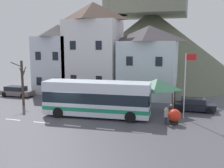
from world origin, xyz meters
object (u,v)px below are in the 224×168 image
(pedestrian_00, at_px, (171,111))
(public_bench, at_px, (183,105))
(townhouse_00, at_px, (59,58))
(hilltop_castle, at_px, (151,42))
(parked_car_01, at_px, (194,105))
(townhouse_01, at_px, (93,49))
(bus_shelter, at_px, (157,84))
(parked_car_02, at_px, (63,95))
(flagpole, at_px, (186,81))
(parked_car_00, at_px, (17,91))
(harbour_buoy, at_px, (174,116))
(pedestrian_01, at_px, (166,115))
(townhouse_02, at_px, (149,62))
(transit_bus, at_px, (97,99))
(bare_tree_00, at_px, (22,82))

(pedestrian_00, xyz_separation_m, public_bench, (0.85, 4.88, -0.46))
(townhouse_00, bearing_deg, hilltop_castle, 56.23)
(public_bench, bearing_deg, parked_car_01, -20.11)
(townhouse_01, bearing_deg, bus_shelter, -36.46)
(parked_car_02, distance_m, public_bench, 14.13)
(parked_car_01, height_order, flagpole, flagpole)
(parked_car_01, relative_size, pedestrian_00, 2.56)
(parked_car_00, bearing_deg, harbour_buoy, -17.18)
(parked_car_00, relative_size, pedestrian_00, 2.74)
(townhouse_00, bearing_deg, parked_car_00, -126.91)
(pedestrian_01, relative_size, harbour_buoy, 1.12)
(hilltop_castle, relative_size, parked_car_02, 7.68)
(townhouse_00, distance_m, townhouse_02, 12.99)
(hilltop_castle, distance_m, transit_bus, 27.48)
(hilltop_castle, xyz_separation_m, harbour_buoy, (6.47, -27.22, -6.49))
(public_bench, bearing_deg, transit_bus, -145.29)
(townhouse_02, relative_size, parked_car_00, 2.11)
(townhouse_00, relative_size, transit_bus, 0.94)
(townhouse_02, bearing_deg, hilltop_castle, 98.24)
(parked_car_00, xyz_separation_m, harbour_buoy, (20.87, -6.30, 0.10))
(townhouse_00, distance_m, flagpole, 20.12)
(townhouse_01, xyz_separation_m, transit_bus, (4.34, -10.30, -4.47))
(pedestrian_00, height_order, flagpole, flagpole)
(flagpole, xyz_separation_m, bare_tree_00, (-17.76, 0.16, -0.90))
(hilltop_castle, height_order, bare_tree_00, hilltop_castle)
(public_bench, distance_m, flagpole, 4.65)
(townhouse_02, height_order, harbour_buoy, townhouse_02)
(pedestrian_00, bearing_deg, hilltop_castle, 102.97)
(transit_bus, bearing_deg, bare_tree_00, 163.49)
(bus_shelter, bearing_deg, parked_car_02, 169.49)
(transit_bus, xyz_separation_m, parked_car_02, (-6.42, 5.38, -1.03))
(townhouse_00, relative_size, townhouse_01, 0.78)
(townhouse_01, height_order, flagpole, townhouse_01)
(parked_car_02, xyz_separation_m, public_bench, (14.13, -0.03, -0.20))
(townhouse_01, bearing_deg, parked_car_02, -112.92)
(parked_car_00, relative_size, harbour_buoy, 3.24)
(public_bench, relative_size, flagpole, 0.29)
(parked_car_02, xyz_separation_m, flagpole, (14.44, -3.49, 2.89))
(harbour_buoy, height_order, bare_tree_00, bare_tree_00)
(bare_tree_00, bearing_deg, transit_bus, -11.86)
(parked_car_00, height_order, parked_car_01, parked_car_01)
(parked_car_00, height_order, public_bench, parked_car_00)
(pedestrian_01, bearing_deg, parked_car_02, 155.33)
(bus_shelter, distance_m, harbour_buoy, 4.59)
(parked_car_00, xyz_separation_m, public_bench, (21.33, -0.64, -0.18))
(hilltop_castle, height_order, parked_car_02, hilltop_castle)
(hilltop_castle, height_order, flagpole, hilltop_castle)
(pedestrian_00, xyz_separation_m, harbour_buoy, (0.38, -0.78, -0.19))
(bus_shelter, height_order, harbour_buoy, bus_shelter)
(pedestrian_00, distance_m, public_bench, 4.98)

